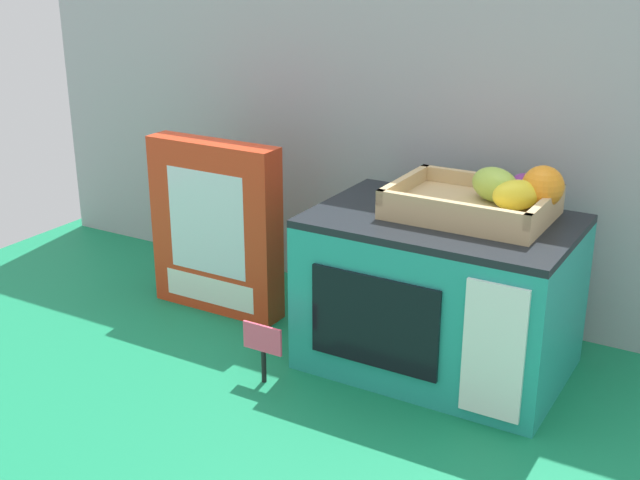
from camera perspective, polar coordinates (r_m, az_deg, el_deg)
The scene contains 6 objects.
ground_plane at distance 1.47m, azimuth -0.23°, elevation -6.91°, with size 1.70×1.70×0.00m, color #147A4C.
display_back_panel at distance 1.56m, azimuth 4.53°, elevation 8.70°, with size 1.61×0.03×0.72m, color #A0A3A8.
toy_microwave at distance 1.35m, azimuth 8.18°, elevation -3.64°, with size 0.41×0.28×0.26m.
food_groups_crate at distance 1.31m, azimuth 11.55°, elevation 2.76°, with size 0.25×0.18×0.09m.
cookie_set_box at distance 1.55m, azimuth -7.17°, elevation 0.84°, with size 0.26×0.06×0.32m.
price_sign at distance 1.31m, azimuth -3.92°, elevation -7.16°, with size 0.07×0.01×0.10m.
Camera 1 is at (0.67, -1.13, 0.67)m, focal length 46.76 mm.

